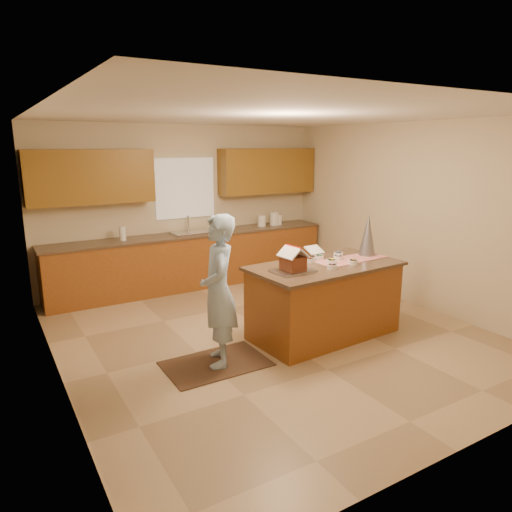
% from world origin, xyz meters
% --- Properties ---
extents(floor, '(5.50, 5.50, 0.00)m').
position_xyz_m(floor, '(0.00, 0.00, 0.00)').
color(floor, tan).
rests_on(floor, ground).
extents(ceiling, '(5.50, 5.50, 0.00)m').
position_xyz_m(ceiling, '(0.00, 0.00, 2.70)').
color(ceiling, silver).
rests_on(ceiling, floor).
extents(wall_back, '(5.50, 5.50, 0.00)m').
position_xyz_m(wall_back, '(0.00, 2.75, 1.35)').
color(wall_back, beige).
rests_on(wall_back, floor).
extents(wall_front, '(5.50, 5.50, 0.00)m').
position_xyz_m(wall_front, '(0.00, -2.75, 1.35)').
color(wall_front, beige).
rests_on(wall_front, floor).
extents(wall_left, '(5.50, 5.50, 0.00)m').
position_xyz_m(wall_left, '(-2.50, 0.00, 1.35)').
color(wall_left, beige).
rests_on(wall_left, floor).
extents(wall_right, '(5.50, 5.50, 0.00)m').
position_xyz_m(wall_right, '(2.50, 0.00, 1.35)').
color(wall_right, beige).
rests_on(wall_right, floor).
extents(stone_accent, '(0.00, 2.50, 2.50)m').
position_xyz_m(stone_accent, '(-2.48, -0.80, 1.25)').
color(stone_accent, gray).
rests_on(stone_accent, wall_left).
extents(window_curtain, '(1.05, 0.03, 1.00)m').
position_xyz_m(window_curtain, '(0.00, 2.72, 1.65)').
color(window_curtain, white).
rests_on(window_curtain, wall_back).
extents(back_counter_base, '(4.80, 0.60, 0.88)m').
position_xyz_m(back_counter_base, '(0.00, 2.45, 0.44)').
color(back_counter_base, brown).
rests_on(back_counter_base, floor).
extents(back_counter_top, '(4.85, 0.63, 0.04)m').
position_xyz_m(back_counter_top, '(0.00, 2.45, 0.90)').
color(back_counter_top, brown).
rests_on(back_counter_top, back_counter_base).
extents(upper_cabinet_left, '(1.85, 0.35, 0.80)m').
position_xyz_m(upper_cabinet_left, '(-1.55, 2.57, 1.90)').
color(upper_cabinet_left, brown).
rests_on(upper_cabinet_left, wall_back).
extents(upper_cabinet_right, '(1.85, 0.35, 0.80)m').
position_xyz_m(upper_cabinet_right, '(1.55, 2.57, 1.90)').
color(upper_cabinet_right, brown).
rests_on(upper_cabinet_right, wall_back).
extents(sink, '(0.70, 0.45, 0.12)m').
position_xyz_m(sink, '(0.00, 2.45, 0.89)').
color(sink, silver).
rests_on(sink, back_counter_top).
extents(faucet, '(0.03, 0.03, 0.28)m').
position_xyz_m(faucet, '(0.00, 2.63, 1.06)').
color(faucet, silver).
rests_on(faucet, back_counter_top).
extents(island_base, '(1.87, 1.02, 0.89)m').
position_xyz_m(island_base, '(0.56, -0.36, 0.44)').
color(island_base, brown).
rests_on(island_base, floor).
extents(island_top, '(1.96, 1.11, 0.04)m').
position_xyz_m(island_top, '(0.56, -0.36, 0.91)').
color(island_top, brown).
rests_on(island_top, island_base).
extents(table_runner, '(1.03, 0.43, 0.01)m').
position_xyz_m(table_runner, '(1.02, -0.33, 0.93)').
color(table_runner, red).
rests_on(table_runner, island_top).
extents(baking_tray, '(0.49, 0.37, 0.03)m').
position_xyz_m(baking_tray, '(0.01, -0.45, 0.94)').
color(baking_tray, silver).
rests_on(baking_tray, island_top).
extents(cookbook, '(0.23, 0.19, 0.10)m').
position_xyz_m(cookbook, '(0.69, 0.03, 1.02)').
color(cookbook, white).
rests_on(cookbook, island_top).
extents(tinsel_tree, '(0.24, 0.24, 0.56)m').
position_xyz_m(tinsel_tree, '(1.35, -0.26, 1.21)').
color(tinsel_tree, '#A5A5B0').
rests_on(tinsel_tree, island_top).
extents(rug, '(1.12, 0.73, 0.01)m').
position_xyz_m(rug, '(-0.98, -0.41, 0.01)').
color(rug, black).
rests_on(rug, floor).
extents(boy, '(0.60, 0.71, 1.66)m').
position_xyz_m(boy, '(-0.93, -0.41, 0.84)').
color(boy, '#9EBEE0').
rests_on(boy, rug).
extents(canister_a, '(0.15, 0.15, 0.20)m').
position_xyz_m(canister_a, '(1.36, 2.45, 1.02)').
color(canister_a, white).
rests_on(canister_a, back_counter_top).
extents(canister_b, '(0.17, 0.17, 0.24)m').
position_xyz_m(canister_b, '(1.63, 2.45, 1.04)').
color(canister_b, white).
rests_on(canister_b, back_counter_top).
extents(canister_c, '(0.13, 0.13, 0.18)m').
position_xyz_m(canister_c, '(1.73, 2.45, 1.01)').
color(canister_c, white).
rests_on(canister_c, back_counter_top).
extents(paper_towel, '(0.10, 0.10, 0.22)m').
position_xyz_m(paper_towel, '(-1.17, 2.45, 1.03)').
color(paper_towel, white).
rests_on(paper_towel, back_counter_top).
extents(gingerbread_house, '(0.29, 0.30, 0.28)m').
position_xyz_m(gingerbread_house, '(0.01, -0.45, 1.06)').
color(gingerbread_house, brown).
rests_on(gingerbread_house, baking_tray).
extents(candy_bowls, '(0.74, 0.66, 0.06)m').
position_xyz_m(candy_bowls, '(0.66, -0.28, 0.96)').
color(candy_bowls, '#EEFA27').
rests_on(candy_bowls, island_top).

